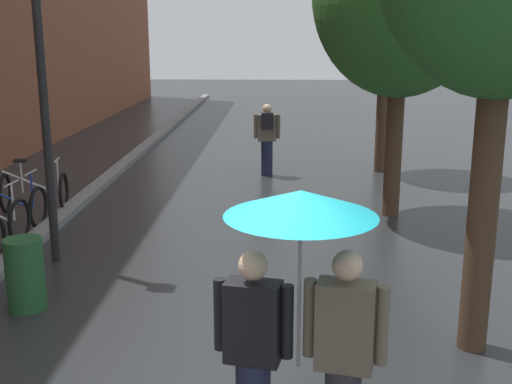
% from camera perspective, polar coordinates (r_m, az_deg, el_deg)
% --- Properties ---
extents(kerb_strip, '(0.30, 36.00, 0.12)m').
position_cam_1_polar(kerb_strip, '(15.26, -12.09, 2.01)').
color(kerb_strip, slate).
rests_on(kerb_strip, ground).
extents(parked_bicycle_3, '(1.10, 0.74, 0.96)m').
position_cam_1_polar(parked_bicycle_3, '(11.34, -21.10, -1.09)').
color(parked_bicycle_3, black).
rests_on(parked_bicycle_3, ground).
extents(parked_bicycle_4, '(1.17, 0.85, 0.96)m').
position_cam_1_polar(parked_bicycle_4, '(12.21, -19.02, 0.11)').
color(parked_bicycle_4, black).
rests_on(parked_bicycle_4, ground).
extents(couple_under_umbrella, '(1.22, 1.06, 2.11)m').
position_cam_1_polar(couple_under_umbrella, '(4.55, 3.87, -8.96)').
color(couple_under_umbrella, '#1E233D').
rests_on(couple_under_umbrella, ground).
extents(street_lamp_post, '(0.24, 0.24, 4.47)m').
position_cam_1_polar(street_lamp_post, '(9.06, -18.43, 9.87)').
color(street_lamp_post, black).
rests_on(street_lamp_post, ground).
extents(litter_bin, '(0.44, 0.44, 0.85)m').
position_cam_1_polar(litter_bin, '(7.94, -19.76, -6.86)').
color(litter_bin, '#1E4C28').
rests_on(litter_bin, ground).
extents(pedestrian_walking_midground, '(0.59, 0.35, 1.61)m').
position_cam_1_polar(pedestrian_walking_midground, '(14.37, 0.98, 4.83)').
color(pedestrian_walking_midground, '#1E233D').
rests_on(pedestrian_walking_midground, ground).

